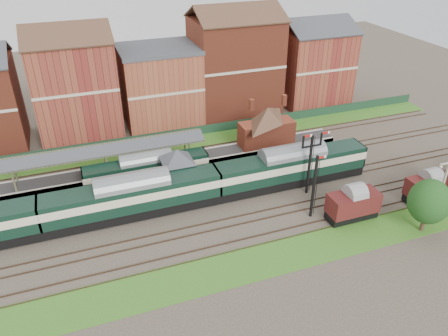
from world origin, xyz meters
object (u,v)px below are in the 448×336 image
object	(u,v)px
platform_railcar	(147,169)
goods_van_a	(353,204)
signal_box	(178,170)
dmu_train	(133,197)
semaphore_bracket	(310,160)

from	to	relation	value
platform_railcar	goods_van_a	xyz separation A→B (m)	(20.40, -15.50, -0.14)
goods_van_a	signal_box	bearing A→B (deg)	144.41
dmu_train	platform_railcar	xyz separation A→B (m)	(2.78, 6.50, -0.53)
semaphore_bracket	goods_van_a	distance (m)	7.31
signal_box	platform_railcar	world-z (taller)	signal_box
goods_van_a	dmu_train	bearing A→B (deg)	158.79
goods_van_a	platform_railcar	bearing A→B (deg)	142.78
signal_box	dmu_train	xyz separation A→B (m)	(-6.07, -3.25, -0.50)
semaphore_bracket	platform_railcar	bearing A→B (deg)	153.84
dmu_train	goods_van_a	distance (m)	24.88
semaphore_bracket	goods_van_a	bearing A→B (deg)	-72.26
semaphore_bracket	dmu_train	xyz separation A→B (m)	(-21.11, 2.50, -1.94)
dmu_train	goods_van_a	world-z (taller)	dmu_train
signal_box	platform_railcar	distance (m)	4.73
signal_box	semaphore_bracket	size ratio (longest dim) A/B	0.73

